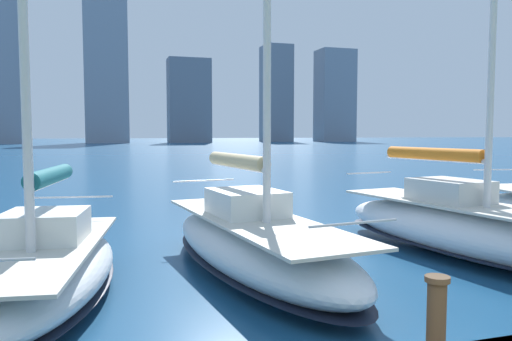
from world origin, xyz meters
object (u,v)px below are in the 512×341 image
sailboat_teal (40,263)px  mooring_post (436,317)px  sailboat_orange (463,226)px  sailboat_tan (254,241)px

sailboat_teal → mooring_post: 6.88m
sailboat_orange → mooring_post: bearing=48.1°
sailboat_tan → mooring_post: size_ratio=10.66×
sailboat_tan → sailboat_teal: sailboat_teal is taller
sailboat_tan → sailboat_teal: 4.23m
mooring_post → sailboat_teal: bearing=-50.1°
sailboat_teal → sailboat_orange: bearing=-177.7°
sailboat_tan → mooring_post: sailboat_tan is taller
sailboat_tan → mooring_post: (-0.21, 5.80, 0.39)m
sailboat_tan → mooring_post: 5.81m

